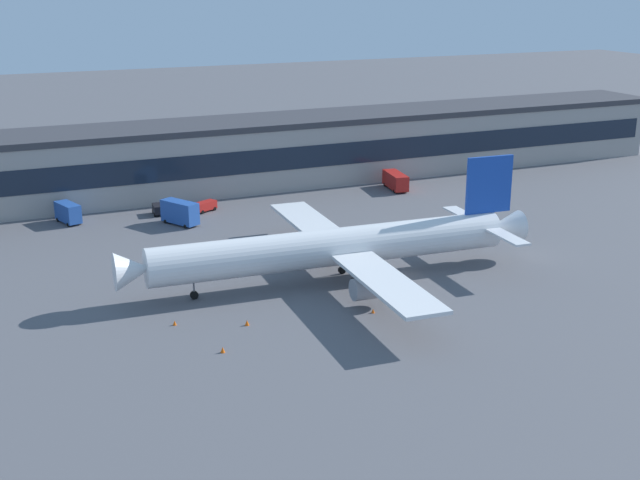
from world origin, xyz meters
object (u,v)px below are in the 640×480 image
airliner (338,247)px  traffic_cone_1 (223,350)px  baggage_tug (159,209)px  traffic_cone_0 (373,311)px  pushback_tractor (490,176)px  catering_truck (180,212)px  follow_me_car (205,206)px  stair_truck (68,212)px  fuel_truck (395,180)px  traffic_cone_3 (175,323)px  traffic_cone_2 (247,323)px

airliner → traffic_cone_1: airliner is taller
baggage_tug → traffic_cone_0: 59.21m
traffic_cone_0 → airliner: bearing=86.3°
pushback_tractor → traffic_cone_0: 78.73m
baggage_tug → catering_truck: catering_truck is taller
baggage_tug → follow_me_car: 8.36m
stair_truck → fuel_truck: bearing=-1.1°
traffic_cone_1 → traffic_cone_3: size_ratio=1.16×
follow_me_car → pushback_tractor: follow_me_car is taller
airliner → follow_me_car: (-7.00, 43.16, -3.97)m
follow_me_car → stair_truck: size_ratio=0.74×
baggage_tug → traffic_cone_3: size_ratio=6.33×
follow_me_car → stair_truck: bearing=174.6°
baggage_tug → traffic_cone_3: baggage_tug is taller
airliner → follow_me_car: size_ratio=12.74×
traffic_cone_0 → traffic_cone_2: size_ratio=0.80×
baggage_tug → traffic_cone_2: size_ratio=5.32×
airliner → stair_truck: 55.10m
stair_truck → traffic_cone_3: size_ratio=10.83×
baggage_tug → traffic_cone_3: (-10.02, -51.05, -0.79)m
catering_truck → traffic_cone_1: size_ratio=10.98×
follow_me_car → traffic_cone_2: follow_me_car is taller
traffic_cone_1 → traffic_cone_3: bearing=107.1°
baggage_tug → traffic_cone_0: (14.40, -57.43, -0.80)m
baggage_tug → follow_me_car: (8.23, -1.46, 0.00)m
traffic_cone_0 → follow_me_car: bearing=96.3°
follow_me_car → traffic_cone_0: size_ratio=8.50×
fuel_truck → follow_me_car: fuel_truck is taller
airliner → catering_truck: (-13.21, 36.60, -2.77)m
stair_truck → catering_truck: 19.88m
follow_me_car → traffic_cone_2: (-10.03, -53.26, -0.74)m
fuel_truck → traffic_cone_0: size_ratio=15.51×
traffic_cone_0 → traffic_cone_3: size_ratio=0.95×
airliner → traffic_cone_3: size_ratio=102.42×
fuel_truck → stair_truck: (-64.42, 1.21, 0.10)m
traffic_cone_2 → traffic_cone_1: bearing=-128.9°
airliner → baggage_tug: bearing=108.8°
baggage_tug → traffic_cone_1: 61.48m
traffic_cone_3 → stair_truck: bearing=96.3°
fuel_truck → pushback_tractor: bearing=-4.7°
baggage_tug → traffic_cone_1: baggage_tug is taller
traffic_cone_3 → pushback_tractor: bearing=31.3°
airliner → traffic_cone_1: (-22.16, -16.47, -4.72)m
fuel_truck → traffic_cone_1: 82.30m
traffic_cone_2 → traffic_cone_3: size_ratio=1.19×
follow_me_car → airliner: bearing=-80.8°
traffic_cone_2 → follow_me_car: bearing=79.3°
baggage_tug → pushback_tractor: baggage_tug is taller
stair_truck → pushback_tractor: (86.27, -3.00, -0.93)m
catering_truck → traffic_cone_2: 46.90m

